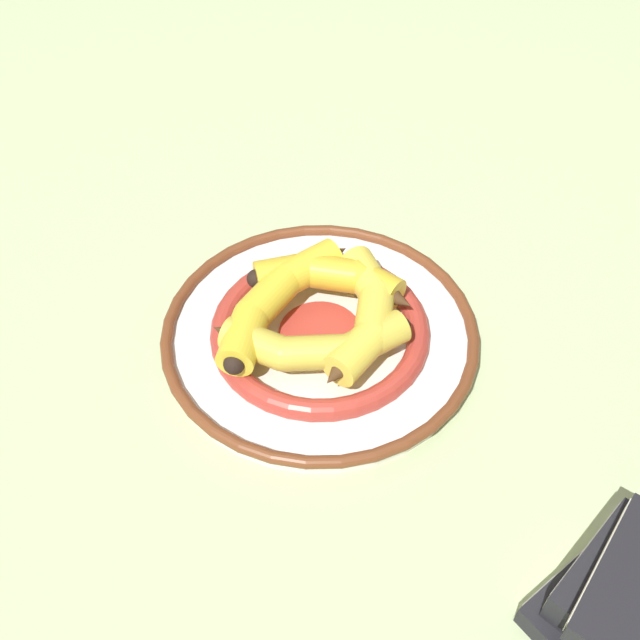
{
  "coord_description": "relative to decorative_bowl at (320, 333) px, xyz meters",
  "views": [
    {
      "loc": [
        0.56,
        -0.05,
        0.62
      ],
      "look_at": [
        0.03,
        0.01,
        0.04
      ],
      "focal_mm": 42.0,
      "sensor_mm": 36.0,
      "label": 1
    }
  ],
  "objects": [
    {
      "name": "ground_plane",
      "position": [
        -0.03,
        -0.01,
        -0.02
      ],
      "size": [
        2.8,
        2.8,
        0.0
      ],
      "primitive_type": "plane",
      "color": "#B2C693"
    },
    {
      "name": "decorative_bowl",
      "position": [
        0.0,
        0.0,
        0.0
      ],
      "size": [
        0.34,
        0.34,
        0.03
      ],
      "color": "white",
      "rests_on": "ground_plane"
    },
    {
      "name": "banana_a",
      "position": [
        -0.02,
        -0.04,
        0.04
      ],
      "size": [
        0.18,
        0.16,
        0.04
      ],
      "rotation": [
        0.0,
        0.0,
        5.6
      ],
      "color": "yellow",
      "rests_on": "decorative_bowl"
    },
    {
      "name": "banana_b",
      "position": [
        0.05,
        -0.01,
        0.04
      ],
      "size": [
        0.08,
        0.21,
        0.04
      ],
      "rotation": [
        0.0,
        0.0,
        7.79
      ],
      "color": "gold",
      "rests_on": "decorative_bowl"
    },
    {
      "name": "banana_c",
      "position": [
        0.01,
        0.05,
        0.04
      ],
      "size": [
        0.19,
        0.1,
        0.04
      ],
      "rotation": [
        0.0,
        0.0,
        9.17
      ],
      "color": "yellow",
      "rests_on": "decorative_bowl"
    },
    {
      "name": "banana_d",
      "position": [
        -0.05,
        0.02,
        0.04
      ],
      "size": [
        0.1,
        0.18,
        0.04
      ],
      "rotation": [
        0.0,
        0.0,
        10.68
      ],
      "color": "gold",
      "rests_on": "decorative_bowl"
    }
  ]
}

